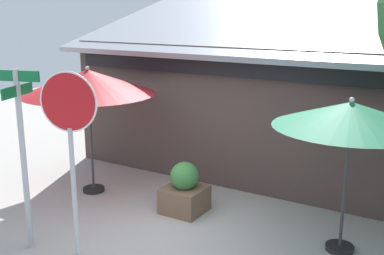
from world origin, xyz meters
TOP-DOWN VIEW (x-y plane):
  - ground_plane at (0.00, 0.00)m, footprint 28.00×28.00m
  - cafe_building at (0.01, 4.79)m, footprint 8.54×5.11m
  - street_sign_post at (-1.41, -1.40)m, footprint 0.78×0.72m
  - stop_sign at (-0.37, -1.41)m, footprint 0.81×0.28m
  - patio_umbrella_crimson_left at (-2.23, 0.91)m, footprint 2.65×2.65m
  - patio_umbrella_forest_green_center at (2.81, 1.08)m, footprint 2.29×2.29m
  - sidewalk_planter at (-0.07, 1.05)m, footprint 0.74×0.74m

SIDE VIEW (x-z plane):
  - ground_plane at x=0.00m, z-range -0.10..0.00m
  - sidewalk_planter at x=-0.07m, z-range -0.08..0.89m
  - cafe_building at x=0.01m, z-range -0.51..3.67m
  - street_sign_post at x=-1.41m, z-range 0.30..3.14m
  - stop_sign at x=-0.37m, z-range 0.60..3.49m
  - patio_umbrella_forest_green_center at x=2.81m, z-range 0.95..3.39m
  - patio_umbrella_crimson_left at x=-2.23m, z-range 0.98..3.59m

